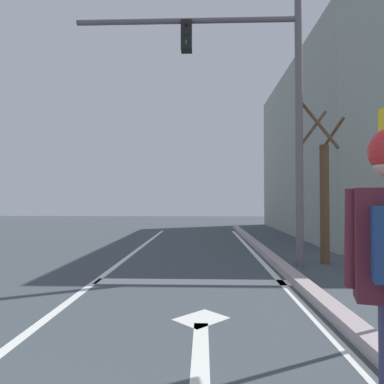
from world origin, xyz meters
TOP-DOWN VIEW (x-y plane):
  - lane_line_center at (0.05, 6.00)m, footprint 0.12×20.00m
  - lane_line_curbside at (3.26, 6.00)m, footprint 0.12×20.00m
  - stop_bar at (1.73, 6.29)m, footprint 3.36×0.40m
  - lane_arrow_stem at (1.90, 3.60)m, footprint 0.16×1.40m
  - lane_arrow_head at (1.90, 4.45)m, footprint 0.71×0.71m
  - curb_strip at (3.51, 6.00)m, footprint 0.24×24.00m
  - traffic_signal_mast at (2.93, 7.79)m, footprint 4.94×0.34m
  - roadside_tree at (4.62, 8.11)m, footprint 1.07×1.08m

SIDE VIEW (x-z plane):
  - lane_line_center at x=0.05m, z-range 0.00..0.01m
  - lane_line_curbside at x=3.26m, z-range 0.00..0.01m
  - stop_bar at x=1.73m, z-range 0.00..0.01m
  - lane_arrow_stem at x=1.90m, z-range 0.00..0.01m
  - lane_arrow_head at x=1.90m, z-range 0.00..0.01m
  - curb_strip at x=3.51m, z-range 0.00..0.14m
  - roadside_tree at x=4.62m, z-range -0.23..3.36m
  - traffic_signal_mast at x=2.93m, z-range 0.99..6.82m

